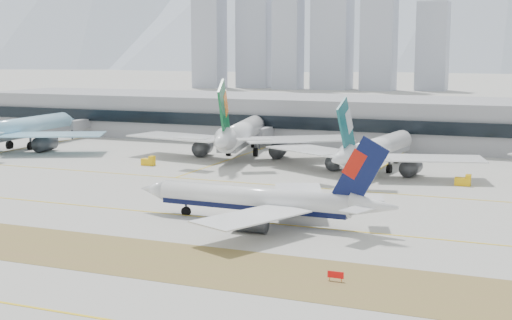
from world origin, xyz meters
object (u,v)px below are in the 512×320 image
at_px(widebody_eva, 241,135).
at_px(widebody_cathay, 375,151).
at_px(terminal, 353,120).
at_px(taxiing_airliner, 262,201).
at_px(widebody_korean, 17,130).

distance_m(widebody_eva, widebody_cathay, 44.52).
relative_size(widebody_cathay, terminal, 0.20).
distance_m(widebody_eva, terminal, 50.35).
distance_m(taxiing_airliner, widebody_cathay, 61.54).
relative_size(taxiing_airliner, terminal, 0.18).
bearing_deg(widebody_cathay, widebody_eva, 79.36).
bearing_deg(taxiing_airliner, widebody_korean, -28.53).
height_order(taxiing_airliner, widebody_eva, widebody_eva).
height_order(widebody_eva, widebody_cathay, widebody_eva).
distance_m(taxiing_airliner, terminal, 120.80).
bearing_deg(widebody_korean, taxiing_airliner, -123.78).
bearing_deg(terminal, widebody_cathay, -70.53).
distance_m(taxiing_airliner, widebody_korean, 123.50).
relative_size(widebody_korean, widebody_cathay, 1.13).
bearing_deg(taxiing_airliner, widebody_cathay, -94.43).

